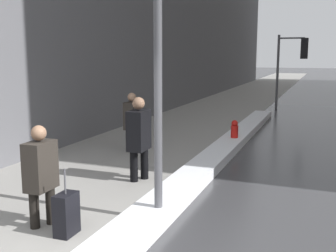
{
  "coord_description": "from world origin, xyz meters",
  "views": [
    {
      "loc": [
        2.52,
        -3.77,
        2.46
      ],
      "look_at": [
        -0.4,
        4.0,
        1.05
      ],
      "focal_mm": 45.0,
      "sensor_mm": 36.0,
      "label": 1
    }
  ],
  "objects_px": {
    "pedestrian_trailing": "(41,171)",
    "pedestrian_nearside": "(139,135)",
    "traffic_light_near": "(295,56)",
    "fire_hydrant": "(234,133)",
    "pedestrian_in_glasses": "(132,119)",
    "lamp_post": "(158,35)",
    "rolling_suitcase": "(66,215)"
  },
  "relations": [
    {
      "from": "pedestrian_trailing",
      "to": "pedestrian_nearside",
      "type": "distance_m",
      "value": 2.58
    },
    {
      "from": "traffic_light_near",
      "to": "fire_hydrant",
      "type": "height_order",
      "value": "traffic_light_near"
    },
    {
      "from": "pedestrian_trailing",
      "to": "pedestrian_in_glasses",
      "type": "height_order",
      "value": "pedestrian_in_glasses"
    },
    {
      "from": "lamp_post",
      "to": "rolling_suitcase",
      "type": "relative_size",
      "value": 4.75
    },
    {
      "from": "lamp_post",
      "to": "fire_hydrant",
      "type": "relative_size",
      "value": 6.45
    },
    {
      "from": "pedestrian_nearside",
      "to": "pedestrian_in_glasses",
      "type": "height_order",
      "value": "pedestrian_nearside"
    },
    {
      "from": "pedestrian_trailing",
      "to": "pedestrian_in_glasses",
      "type": "bearing_deg",
      "value": -170.57
    },
    {
      "from": "pedestrian_nearside",
      "to": "fire_hydrant",
      "type": "bearing_deg",
      "value": 163.55
    },
    {
      "from": "lamp_post",
      "to": "pedestrian_trailing",
      "type": "bearing_deg",
      "value": -152.2
    },
    {
      "from": "lamp_post",
      "to": "rolling_suitcase",
      "type": "height_order",
      "value": "lamp_post"
    },
    {
      "from": "traffic_light_near",
      "to": "pedestrian_in_glasses",
      "type": "height_order",
      "value": "traffic_light_near"
    },
    {
      "from": "pedestrian_in_glasses",
      "to": "fire_hydrant",
      "type": "bearing_deg",
      "value": 122.17
    },
    {
      "from": "pedestrian_nearside",
      "to": "fire_hydrant",
      "type": "distance_m",
      "value": 4.09
    },
    {
      "from": "pedestrian_nearside",
      "to": "pedestrian_in_glasses",
      "type": "relative_size",
      "value": 1.1
    },
    {
      "from": "pedestrian_trailing",
      "to": "fire_hydrant",
      "type": "relative_size",
      "value": 2.13
    },
    {
      "from": "pedestrian_trailing",
      "to": "rolling_suitcase",
      "type": "distance_m",
      "value": 0.74
    },
    {
      "from": "pedestrian_trailing",
      "to": "fire_hydrant",
      "type": "distance_m",
      "value": 6.63
    },
    {
      "from": "pedestrian_in_glasses",
      "to": "rolling_suitcase",
      "type": "height_order",
      "value": "pedestrian_in_glasses"
    },
    {
      "from": "traffic_light_near",
      "to": "fire_hydrant",
      "type": "xyz_separation_m",
      "value": [
        -0.9,
        -8.32,
        -2.05
      ]
    },
    {
      "from": "lamp_post",
      "to": "traffic_light_near",
      "type": "relative_size",
      "value": 1.36
    },
    {
      "from": "lamp_post",
      "to": "traffic_light_near",
      "type": "distance_m",
      "value": 14.02
    },
    {
      "from": "lamp_post",
      "to": "pedestrian_in_glasses",
      "type": "xyz_separation_m",
      "value": [
        -2.39,
        4.13,
        -1.9
      ]
    },
    {
      "from": "pedestrian_trailing",
      "to": "traffic_light_near",
      "type": "bearing_deg",
      "value": 169.97
    },
    {
      "from": "traffic_light_near",
      "to": "pedestrian_trailing",
      "type": "relative_size",
      "value": 2.24
    },
    {
      "from": "pedestrian_trailing",
      "to": "lamp_post",
      "type": "bearing_deg",
      "value": 116.8
    },
    {
      "from": "traffic_light_near",
      "to": "pedestrian_nearside",
      "type": "distance_m",
      "value": 12.47
    },
    {
      "from": "pedestrian_nearside",
      "to": "fire_hydrant",
      "type": "relative_size",
      "value": 2.37
    },
    {
      "from": "pedestrian_in_glasses",
      "to": "pedestrian_trailing",
      "type": "bearing_deg",
      "value": 9.43
    },
    {
      "from": "lamp_post",
      "to": "traffic_light_near",
      "type": "height_order",
      "value": "lamp_post"
    },
    {
      "from": "traffic_light_near",
      "to": "pedestrian_trailing",
      "type": "bearing_deg",
      "value": -97.12
    },
    {
      "from": "traffic_light_near",
      "to": "fire_hydrant",
      "type": "bearing_deg",
      "value": -94.25
    },
    {
      "from": "pedestrian_nearside",
      "to": "fire_hydrant",
      "type": "xyz_separation_m",
      "value": [
        1.08,
        3.91,
        -0.58
      ]
    }
  ]
}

